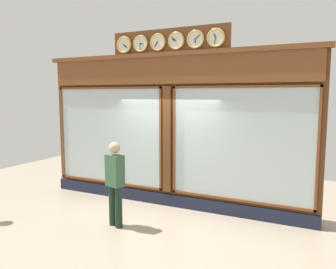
{
  "coord_description": "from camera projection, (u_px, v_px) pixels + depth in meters",
  "views": [
    {
      "loc": [
        -3.38,
        6.87,
        2.61
      ],
      "look_at": [
        0.0,
        0.0,
        1.69
      ],
      "focal_mm": 35.7,
      "sensor_mm": 36.0,
      "label": 1
    }
  ],
  "objects": [
    {
      "name": "ground_plane",
      "position": [
        92.0,
        256.0,
        5.42
      ],
      "size": [
        14.0,
        14.0,
        0.0
      ],
      "primitive_type": "plane",
      "color": "gray"
    },
    {
      "name": "shop_facade",
      "position": [
        170.0,
        129.0,
        7.81
      ],
      "size": [
        6.75,
        0.42,
        4.08
      ],
      "color": "#5B3319",
      "rests_on": "ground_plane"
    },
    {
      "name": "pedestrian",
      "position": [
        115.0,
        181.0,
        6.55
      ],
      "size": [
        0.41,
        0.32,
        1.69
      ],
      "color": "#1C2F21",
      "rests_on": "ground_plane"
    }
  ]
}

